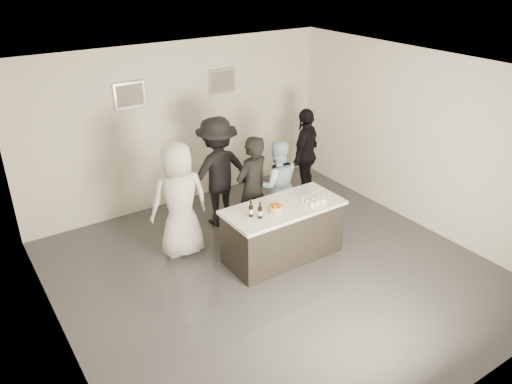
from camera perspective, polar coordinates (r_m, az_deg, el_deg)
floor at (r=7.65m, az=2.11°, el=-9.15°), size 6.00×6.00×0.00m
ceiling at (r=6.41m, az=2.56°, el=13.36°), size 6.00×6.00×0.00m
wall_back at (r=9.31m, az=-8.66°, el=7.56°), size 6.00×0.04×3.00m
wall_front at (r=5.13m, az=22.74°, el=-10.79°), size 6.00×0.04×3.00m
wall_left at (r=5.86m, az=-22.35°, el=-5.87°), size 0.04×6.00×3.00m
wall_right at (r=8.88m, az=18.28°, el=5.59°), size 0.04×6.00×3.00m
picture_left at (r=8.77m, az=-14.26°, el=10.67°), size 0.54×0.04×0.44m
picture_right at (r=9.50m, az=-3.87°, el=12.54°), size 0.54×0.04×0.44m
bar_counter at (r=7.78m, az=3.09°, el=-4.54°), size 1.86×0.86×0.90m
cake at (r=7.39m, az=2.25°, el=-1.98°), size 0.21×0.21×0.08m
beer_bottle_a at (r=7.20m, az=-0.58°, el=-1.89°), size 0.07×0.07×0.26m
beer_bottle_b at (r=7.16m, az=0.47°, el=-2.08°), size 0.07×0.07×0.26m
tumbler_cluster at (r=7.70m, az=6.58°, el=-0.89°), size 0.30×0.30×0.08m
candles at (r=7.21m, az=2.56°, el=-3.03°), size 0.24×0.08×0.01m
person_main_black at (r=8.03m, az=-0.45°, el=0.24°), size 0.75×0.58×1.82m
person_main_blue at (r=8.49m, az=2.40°, el=0.82°), size 0.93×0.83×1.58m
person_guest_left at (r=7.75m, az=-8.75°, el=-0.91°), size 0.98×0.71×1.87m
person_guest_right at (r=9.58m, az=5.67°, el=4.38°), size 1.12×0.90×1.78m
person_guest_back at (r=8.56m, az=-4.41°, el=2.30°), size 1.26×0.72×1.94m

